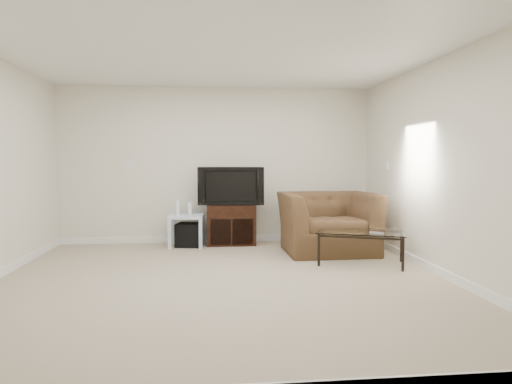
{
  "coord_description": "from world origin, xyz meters",
  "views": [
    {
      "loc": [
        -0.14,
        -4.91,
        1.33
      ],
      "look_at": [
        0.5,
        1.2,
        0.9
      ],
      "focal_mm": 32.0,
      "sensor_mm": 36.0,
      "label": 1
    }
  ],
  "objects": [
    {
      "name": "floor",
      "position": [
        0.0,
        0.0,
        0.0
      ],
      "size": [
        5.0,
        5.0,
        0.0
      ],
      "primitive_type": "plane",
      "color": "tan",
      "rests_on": "ground"
    },
    {
      "name": "ceiling",
      "position": [
        0.0,
        0.0,
        2.5
      ],
      "size": [
        5.0,
        5.0,
        0.0
      ],
      "primitive_type": "plane",
      "color": "white",
      "rests_on": "ground"
    },
    {
      "name": "wall_back",
      "position": [
        0.0,
        2.5,
        1.25
      ],
      "size": [
        5.0,
        0.02,
        2.5
      ],
      "primitive_type": "cube",
      "color": "silver",
      "rests_on": "ground"
    },
    {
      "name": "wall_right",
      "position": [
        2.5,
        0.0,
        1.25
      ],
      "size": [
        0.02,
        5.0,
        2.5
      ],
      "primitive_type": "cube",
      "color": "silver",
      "rests_on": "ground"
    },
    {
      "name": "plate_back",
      "position": [
        -1.4,
        2.49,
        1.25
      ],
      "size": [
        0.12,
        0.02,
        0.12
      ],
      "primitive_type": "cube",
      "color": "white",
      "rests_on": "wall_back"
    },
    {
      "name": "plate_right_switch",
      "position": [
        2.49,
        1.6,
        1.25
      ],
      "size": [
        0.02,
        0.09,
        0.13
      ],
      "primitive_type": "cube",
      "color": "white",
      "rests_on": "wall_right"
    },
    {
      "name": "plate_right_outlet",
      "position": [
        2.49,
        1.3,
        0.3
      ],
      "size": [
        0.02,
        0.08,
        0.12
      ],
      "primitive_type": "cube",
      "color": "white",
      "rests_on": "wall_right"
    },
    {
      "name": "tv_stand",
      "position": [
        0.22,
        2.28,
        0.32
      ],
      "size": [
        0.77,
        0.54,
        0.63
      ],
      "primitive_type": null,
      "rotation": [
        0.0,
        0.0,
        -0.02
      ],
      "color": "black",
      "rests_on": "floor"
    },
    {
      "name": "dvd_player",
      "position": [
        0.22,
        2.24,
        0.53
      ],
      "size": [
        0.44,
        0.31,
        0.06
      ],
      "primitive_type": "cube",
      "rotation": [
        0.0,
        0.0,
        -0.02
      ],
      "color": "black",
      "rests_on": "tv_stand"
    },
    {
      "name": "television",
      "position": [
        0.22,
        2.25,
        0.93
      ],
      "size": [
        0.97,
        0.29,
        0.59
      ],
      "primitive_type": "imported",
      "rotation": [
        0.0,
        0.0,
        -0.1
      ],
      "color": "black",
      "rests_on": "tv_stand"
    },
    {
      "name": "side_table",
      "position": [
        -0.48,
        2.13,
        0.24
      ],
      "size": [
        0.54,
        0.54,
        0.49
      ],
      "primitive_type": null,
      "rotation": [
        0.0,
        0.0,
        -0.06
      ],
      "color": "#A4B4C5",
      "rests_on": "floor"
    },
    {
      "name": "subwoofer",
      "position": [
        -0.44,
        2.15,
        0.17
      ],
      "size": [
        0.43,
        0.43,
        0.36
      ],
      "primitive_type": "cube",
      "rotation": [
        0.0,
        0.0,
        -0.21
      ],
      "color": "black",
      "rests_on": "floor"
    },
    {
      "name": "game_console",
      "position": [
        -0.6,
        2.12,
        0.6
      ],
      "size": [
        0.06,
        0.16,
        0.22
      ],
      "primitive_type": "cube",
      "rotation": [
        0.0,
        0.0,
        -0.03
      ],
      "color": "white",
      "rests_on": "side_table"
    },
    {
      "name": "game_case",
      "position": [
        -0.42,
        2.11,
        0.59
      ],
      "size": [
        0.07,
        0.15,
        0.19
      ],
      "primitive_type": "cube",
      "rotation": [
        0.0,
        0.0,
        -0.11
      ],
      "color": "silver",
      "rests_on": "side_table"
    },
    {
      "name": "recliner",
      "position": [
        1.58,
        1.51,
        0.58
      ],
      "size": [
        1.34,
        0.88,
        1.16
      ],
      "primitive_type": "imported",
      "rotation": [
        0.0,
        0.0,
        0.02
      ],
      "color": "brown",
      "rests_on": "floor"
    },
    {
      "name": "coffee_table",
      "position": [
        1.8,
        0.69,
        0.21
      ],
      "size": [
        1.23,
        0.97,
        0.42
      ],
      "primitive_type": null,
      "rotation": [
        0.0,
        0.0,
        -0.38
      ],
      "color": "black",
      "rests_on": "floor"
    },
    {
      "name": "remote",
      "position": [
        1.93,
        0.49,
        0.43
      ],
      "size": [
        0.16,
        0.14,
        0.02
      ],
      "primitive_type": "cube",
      "rotation": [
        0.0,
        0.0,
        -0.64
      ],
      "color": "#B2B2B7",
      "rests_on": "coffee_table"
    }
  ]
}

